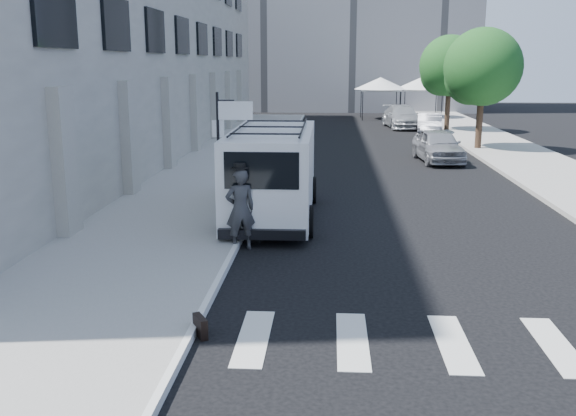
# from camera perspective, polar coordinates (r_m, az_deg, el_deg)

# --- Properties ---
(ground) EXTENTS (120.00, 120.00, 0.00)m
(ground) POSITION_cam_1_polar(r_m,az_deg,el_deg) (13.37, 2.75, -6.25)
(ground) COLOR black
(ground) RESTS_ON ground
(sidewalk_left) EXTENTS (4.50, 48.00, 0.15)m
(sidewalk_left) POSITION_cam_1_polar(r_m,az_deg,el_deg) (29.29, -5.00, 4.39)
(sidewalk_left) COLOR gray
(sidewalk_left) RESTS_ON ground
(sidewalk_right) EXTENTS (4.00, 56.00, 0.15)m
(sidewalk_right) POSITION_cam_1_polar(r_m,az_deg,el_deg) (34.07, 18.80, 4.94)
(sidewalk_right) COLOR gray
(sidewalk_right) RESTS_ON ground
(building_left) EXTENTS (10.00, 44.00, 12.00)m
(building_left) POSITION_cam_1_polar(r_m,az_deg,el_deg) (32.83, -17.73, 15.13)
(building_left) COLOR gray
(building_left) RESTS_ON ground
(sign_pole) EXTENTS (1.03, 0.07, 3.50)m
(sign_pole) POSITION_cam_1_polar(r_m,az_deg,el_deg) (16.13, -5.41, 6.68)
(sign_pole) COLOR black
(sign_pole) RESTS_ON sidewalk_left
(tree_near) EXTENTS (3.80, 3.83, 6.03)m
(tree_near) POSITION_cam_1_polar(r_m,az_deg,el_deg) (33.59, 16.69, 11.67)
(tree_near) COLOR black
(tree_near) RESTS_ON ground
(tree_far) EXTENTS (3.80, 3.83, 6.03)m
(tree_far) POSITION_cam_1_polar(r_m,az_deg,el_deg) (42.42, 14.01, 11.97)
(tree_far) COLOR black
(tree_far) RESTS_ON ground
(tent_left) EXTENTS (4.00, 4.00, 3.20)m
(tent_left) POSITION_cam_1_polar(r_m,az_deg,el_deg) (50.80, 8.22, 10.88)
(tent_left) COLOR black
(tent_left) RESTS_ON ground
(tent_right) EXTENTS (4.00, 4.00, 3.20)m
(tent_right) POSITION_cam_1_polar(r_m,az_deg,el_deg) (51.63, 11.79, 10.77)
(tent_right) COLOR black
(tent_right) RESTS_ON ground
(businessman) EXTENTS (0.83, 0.68, 1.95)m
(businessman) POSITION_cam_1_polar(r_m,az_deg,el_deg) (15.17, -4.26, -0.12)
(businessman) COLOR #353638
(businessman) RESTS_ON ground
(briefcase) EXTENTS (0.32, 0.44, 0.34)m
(briefcase) POSITION_cam_1_polar(r_m,az_deg,el_deg) (10.71, -7.80, -10.38)
(briefcase) COLOR black
(briefcase) RESTS_ON ground
(suitcase) EXTENTS (0.40, 0.50, 1.21)m
(suitcase) POSITION_cam_1_polar(r_m,az_deg,el_deg) (16.05, -2.67, -1.78)
(suitcase) COLOR black
(suitcase) RESTS_ON ground
(cargo_van) EXTENTS (2.44, 6.79, 2.53)m
(cargo_van) POSITION_cam_1_polar(r_m,az_deg,el_deg) (18.32, -1.34, 3.21)
(cargo_van) COLOR white
(cargo_van) RESTS_ON ground
(parked_car_a) EXTENTS (2.07, 4.41, 1.46)m
(parked_car_a) POSITION_cam_1_polar(r_m,az_deg,el_deg) (29.46, 13.20, 5.43)
(parked_car_a) COLOR gray
(parked_car_a) RESTS_ON ground
(parked_car_b) EXTENTS (1.91, 4.21, 1.34)m
(parked_car_b) POSITION_cam_1_polar(r_m,az_deg,el_deg) (40.19, 12.46, 7.29)
(parked_car_b) COLOR slate
(parked_car_b) RESTS_ON ground
(parked_car_c) EXTENTS (2.58, 5.26, 1.47)m
(parked_car_c) POSITION_cam_1_polar(r_m,az_deg,el_deg) (44.26, 10.10, 7.97)
(parked_car_c) COLOR #A2A5A9
(parked_car_c) RESTS_ON ground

